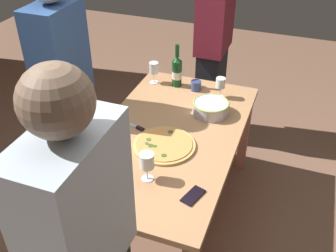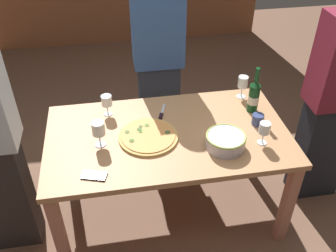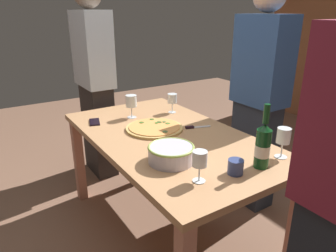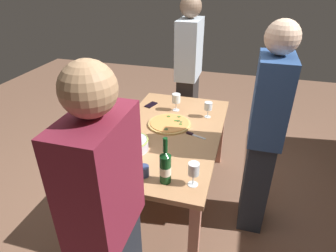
{
  "view_description": "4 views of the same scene",
  "coord_description": "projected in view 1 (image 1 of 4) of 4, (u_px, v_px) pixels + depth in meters",
  "views": [
    {
      "loc": [
        -1.94,
        -0.72,
        2.24
      ],
      "look_at": [
        0.0,
        0.0,
        0.81
      ],
      "focal_mm": 41.98,
      "sensor_mm": 36.0,
      "label": 1
    },
    {
      "loc": [
        -0.33,
        -1.92,
        2.3
      ],
      "look_at": [
        0.0,
        0.0,
        0.81
      ],
      "focal_mm": 40.21,
      "sensor_mm": 36.0,
      "label": 2
    },
    {
      "loc": [
        1.58,
        -1.02,
        1.51
      ],
      "look_at": [
        0.0,
        0.0,
        0.81
      ],
      "focal_mm": 33.13,
      "sensor_mm": 36.0,
      "label": 3
    },
    {
      "loc": [
        2.08,
        0.59,
        2.01
      ],
      "look_at": [
        0.0,
        0.0,
        0.81
      ],
      "focal_mm": 30.78,
      "sensor_mm": 36.0,
      "label": 4
    }
  ],
  "objects": [
    {
      "name": "ground_plane",
      "position": [
        168.0,
        214.0,
        2.97
      ],
      "size": [
        8.0,
        8.0,
        0.0
      ],
      "primitive_type": "plane",
      "color": "brown"
    },
    {
      "name": "wine_bottle",
      "position": [
        177.0,
        71.0,
        3.01
      ],
      "size": [
        0.08,
        0.08,
        0.34
      ],
      "color": "#10411B",
      "rests_on": "dining_table"
    },
    {
      "name": "wine_glass_near_pizza",
      "position": [
        99.0,
        145.0,
        2.27
      ],
      "size": [
        0.08,
        0.08,
        0.15
      ],
      "color": "white",
      "rests_on": "dining_table"
    },
    {
      "name": "wine_glass_far_left",
      "position": [
        221.0,
        84.0,
        2.87
      ],
      "size": [
        0.07,
        0.07,
        0.16
      ],
      "color": "white",
      "rests_on": "dining_table"
    },
    {
      "name": "dining_table",
      "position": [
        168.0,
        145.0,
        2.6
      ],
      "size": [
        1.6,
        0.9,
        0.75
      ],
      "color": "tan",
      "rests_on": "ground"
    },
    {
      "name": "pizza",
      "position": [
        164.0,
        145.0,
        2.43
      ],
      "size": [
        0.39,
        0.39,
        0.03
      ],
      "color": "#DAAF62",
      "rests_on": "dining_table"
    },
    {
      "name": "cup_amber",
      "position": [
        196.0,
        86.0,
        3.0
      ],
      "size": [
        0.08,
        0.08,
        0.08
      ],
      "primitive_type": "cylinder",
      "color": "navy",
      "rests_on": "dining_table"
    },
    {
      "name": "pizza_knife",
      "position": [
        136.0,
        127.0,
        2.6
      ],
      "size": [
        0.08,
        0.18,
        0.02
      ],
      "color": "silver",
      "rests_on": "dining_table"
    },
    {
      "name": "wine_glass_far_right",
      "position": [
        154.0,
        68.0,
        3.05
      ],
      "size": [
        0.07,
        0.07,
        0.17
      ],
      "color": "white",
      "rests_on": "dining_table"
    },
    {
      "name": "serving_bowl",
      "position": [
        211.0,
        107.0,
        2.72
      ],
      "size": [
        0.25,
        0.25,
        0.09
      ],
      "color": "silver",
      "rests_on": "dining_table"
    },
    {
      "name": "person_guest_right",
      "position": [
        213.0,
        46.0,
        3.39
      ],
      "size": [
        0.42,
        0.24,
        1.72
      ],
      "rotation": [
        0.0,
        0.0,
        -3.12
      ],
      "color": "#1E222A",
      "rests_on": "ground"
    },
    {
      "name": "cell_phone",
      "position": [
        193.0,
        196.0,
        2.07
      ],
      "size": [
        0.16,
        0.11,
        0.01
      ],
      "primitive_type": "cube",
      "rotation": [
        0.0,
        0.0,
        4.4
      ],
      "color": "black",
      "rests_on": "dining_table"
    },
    {
      "name": "person_host",
      "position": [
        65.0,
        91.0,
        2.73
      ],
      "size": [
        0.39,
        0.24,
        1.73
      ],
      "rotation": [
        0.0,
        0.0,
        -1.64
      ],
      "color": "#28303D",
      "rests_on": "ground"
    },
    {
      "name": "wine_glass_by_bottle",
      "position": [
        147.0,
        162.0,
        2.12
      ],
      "size": [
        0.08,
        0.08,
        0.17
      ],
      "color": "white",
      "rests_on": "dining_table"
    }
  ]
}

